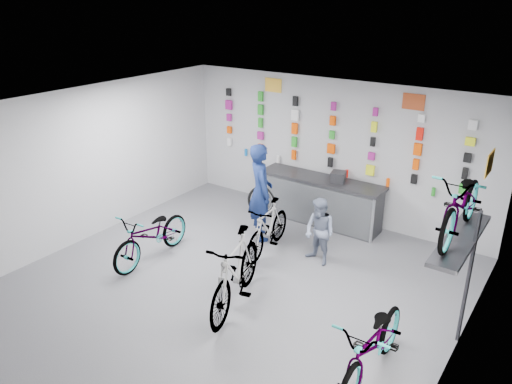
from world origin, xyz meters
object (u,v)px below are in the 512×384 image
Objects in this scene: counter at (320,201)px; bike_center at (236,272)px; clerk at (261,192)px; customer at (320,232)px; bike_right at (374,346)px; bike_left at (152,235)px; bike_service at (268,228)px.

bike_center is (0.37, -3.48, 0.12)m from counter.
customer is at bearing -148.12° from clerk.
customer is at bearing 129.79° from bike_right.
bike_center is at bearing -10.72° from bike_left.
clerk is (-3.41, 2.51, 0.45)m from bike_right.
clerk is at bearing 130.45° from bike_service.
clerk reaches higher than customer.
customer is (0.43, 1.93, 0.01)m from bike_center.
counter is at bearing 76.76° from bike_service.
clerk is at bearing 142.52° from bike_right.
bike_center is at bearing 156.50° from clerk.
bike_right reaches higher than counter.
bike_left is (-1.77, -3.18, 0.01)m from counter.
customer is (-1.97, 2.26, 0.10)m from bike_right.
bike_center is 1.22× the size of bike_service.
clerk is (-1.02, 2.18, 0.37)m from bike_center.
bike_right is 4.26m from clerk.
bike_left is 2.15m from bike_service.
bike_service is 1.33× the size of customer.
counter is 3.50m from bike_center.
bike_center is at bearing 170.96° from bike_right.
bike_right is 1.02× the size of clerk.
bike_left is at bearing 100.61° from clerk.
bike_right is 3.62m from bike_service.
clerk is (1.12, 1.88, 0.48)m from bike_left.
clerk reaches higher than bike_left.
bike_center is at bearing -85.98° from customer.
bike_service is 0.79m from clerk.
customer is at bearing -62.52° from counter.
counter is 1.53m from clerk.
clerk is at bearing 98.93° from bike_center.
bike_center is (2.14, -0.30, 0.12)m from bike_left.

